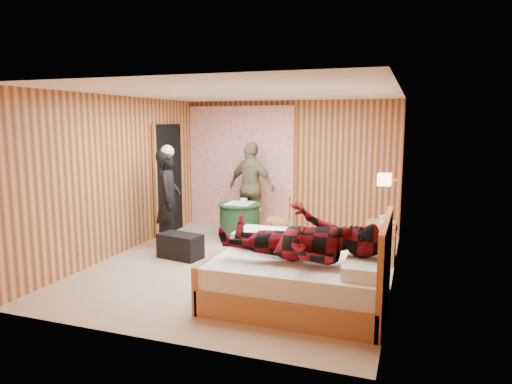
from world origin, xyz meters
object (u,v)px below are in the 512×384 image
(chair_near, at_px, (283,215))
(man_on_bed, at_px, (300,226))
(bed, at_px, (302,276))
(nightstand, at_px, (381,241))
(wall_lamp, at_px, (385,179))
(round_table, at_px, (240,222))
(chair_far, at_px, (250,204))
(duffel_bag, at_px, (180,246))
(woman_standing, at_px, (169,199))
(man_at_table, at_px, (252,188))

(chair_near, relative_size, man_on_bed, 0.47)
(bed, relative_size, nightstand, 3.28)
(wall_lamp, xyz_separation_m, bed, (-0.80, -1.53, -0.99))
(nightstand, bearing_deg, man_on_bed, -108.62)
(round_table, xyz_separation_m, man_on_bed, (1.73, -2.60, 0.63))
(chair_far, bearing_deg, round_table, -103.10)
(duffel_bag, bearing_deg, chair_far, 87.20)
(woman_standing, bearing_deg, chair_far, -51.15)
(wall_lamp, bearing_deg, man_on_bed, -113.76)
(woman_standing, bearing_deg, man_at_table, -51.27)
(round_table, distance_m, man_on_bed, 3.19)
(chair_far, relative_size, woman_standing, 0.57)
(wall_lamp, bearing_deg, man_at_table, 149.50)
(chair_far, height_order, man_at_table, man_at_table)
(man_at_table, bearing_deg, nightstand, 172.41)
(nightstand, relative_size, woman_standing, 0.37)
(man_on_bed, bearing_deg, chair_near, 109.71)
(chair_far, xyz_separation_m, woman_standing, (-0.92, -1.44, 0.28))
(woman_standing, bearing_deg, chair_near, -80.41)
(nightstand, height_order, woman_standing, woman_standing)
(wall_lamp, distance_m, bed, 1.99)
(chair_far, xyz_separation_m, man_on_bed, (1.76, -3.21, 0.42))
(wall_lamp, bearing_deg, chair_near, 151.78)
(round_table, distance_m, woman_standing, 1.34)
(nightstand, relative_size, duffel_bag, 0.91)
(nightstand, distance_m, man_on_bed, 2.38)
(round_table, height_order, chair_far, chair_far)
(chair_far, bearing_deg, nightstand, -37.82)
(chair_near, relative_size, man_at_table, 0.48)
(woman_standing, bearing_deg, wall_lamp, -108.87)
(chair_near, distance_m, man_at_table, 1.02)
(wall_lamp, xyz_separation_m, man_at_table, (-2.51, 1.48, -0.44))
(nightstand, xyz_separation_m, round_table, (-2.46, 0.43, 0.03))
(chair_far, distance_m, man_on_bed, 3.68)
(bed, relative_size, chair_near, 2.39)
(round_table, distance_m, chair_far, 0.64)
(round_table, bearing_deg, nightstand, -9.96)
(man_at_table, bearing_deg, chair_far, 67.02)
(bed, height_order, man_on_bed, man_on_bed)
(nightstand, xyz_separation_m, man_at_table, (-2.46, 1.07, 0.56))
(wall_lamp, distance_m, man_at_table, 2.94)
(man_at_table, bearing_deg, round_table, 105.81)
(nightstand, bearing_deg, wall_lamp, -83.99)
(duffel_bag, xyz_separation_m, woman_standing, (-0.47, 0.48, 0.63))
(round_table, distance_m, man_at_table, 0.82)
(wall_lamp, height_order, man_on_bed, man_on_bed)
(man_at_table, xyz_separation_m, man_on_bed, (1.73, -3.23, 0.10))
(duffel_bag, height_order, woman_standing, woman_standing)
(duffel_bag, relative_size, woman_standing, 0.41)
(wall_lamp, relative_size, man_at_table, 0.15)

